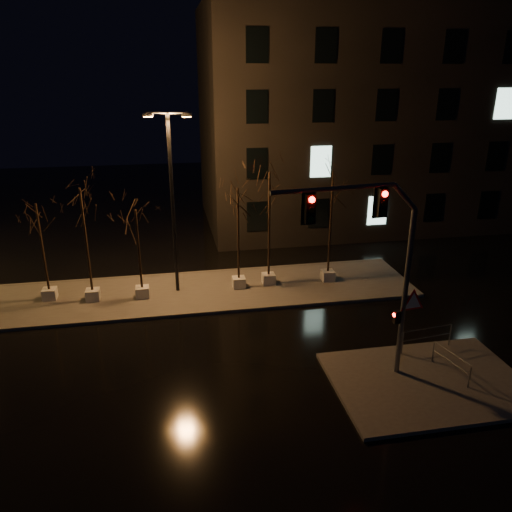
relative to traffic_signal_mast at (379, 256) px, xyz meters
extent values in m
plane|color=black|center=(-5.42, 2.89, -4.92)|extent=(90.00, 90.00, 0.00)
cube|color=#4C4944|center=(-5.42, 8.89, -4.85)|extent=(22.00, 5.00, 0.15)
cube|color=#4C4944|center=(2.08, -0.61, -4.85)|extent=(7.00, 5.00, 0.15)
cube|color=black|center=(8.58, 20.89, 2.58)|extent=(25.00, 12.00, 15.00)
cube|color=silver|center=(-12.91, 9.18, -4.50)|extent=(0.65, 0.65, 0.55)
cylinder|color=black|center=(-12.91, 9.18, -2.07)|extent=(0.11, 0.11, 4.30)
cube|color=silver|center=(-10.80, 8.70, -4.50)|extent=(0.65, 0.65, 0.55)
cylinder|color=black|center=(-10.80, 8.70, -1.69)|extent=(0.11, 0.11, 5.06)
cube|color=silver|center=(-8.41, 8.59, -4.50)|extent=(0.65, 0.65, 0.55)
cylinder|color=black|center=(-8.41, 8.59, -2.25)|extent=(0.11, 0.11, 3.95)
cube|color=silver|center=(-3.50, 8.90, -4.50)|extent=(0.65, 0.65, 0.55)
cylinder|color=black|center=(-3.50, 8.90, -1.86)|extent=(0.11, 0.11, 4.72)
cube|color=silver|center=(-1.88, 9.10, -4.50)|extent=(0.65, 0.65, 0.55)
cylinder|color=black|center=(-1.88, 9.10, -1.51)|extent=(0.11, 0.11, 5.42)
cube|color=silver|center=(1.35, 8.96, -4.50)|extent=(0.65, 0.65, 0.55)
cylinder|color=black|center=(1.35, 8.96, -1.51)|extent=(0.11, 0.11, 5.42)
cylinder|color=#5B5E62|center=(1.17, 0.14, -1.62)|extent=(0.19, 0.19, 6.31)
cylinder|color=#5B5E62|center=(-1.80, -0.21, 2.42)|extent=(4.19, 0.64, 0.15)
cube|color=black|center=(-0.08, -0.01, 1.84)|extent=(0.34, 0.27, 0.95)
cube|color=black|center=(-2.59, -0.30, 1.84)|extent=(0.34, 0.27, 0.95)
cube|color=black|center=(0.94, 0.12, -2.46)|extent=(0.25, 0.22, 0.47)
cone|color=red|center=(1.49, 0.13, -1.93)|extent=(1.09, 0.16, 1.09)
sphere|color=#FF0C07|center=(1.17, 0.14, 2.16)|extent=(0.19, 0.19, 0.19)
cylinder|color=black|center=(-6.65, 9.10, -0.36)|extent=(0.18, 0.18, 8.82)
cylinder|color=black|center=(-6.65, 9.10, 4.05)|extent=(1.92, 0.46, 0.09)
cube|color=orange|center=(-7.52, 9.27, 3.92)|extent=(0.48, 0.33, 0.18)
cube|color=orange|center=(-5.79, 8.93, 3.92)|extent=(0.48, 0.33, 0.18)
cylinder|color=#5B5E62|center=(1.92, 1.26, -4.32)|extent=(0.05, 0.05, 0.91)
cylinder|color=#5B5E62|center=(4.13, 1.53, -4.32)|extent=(0.05, 0.05, 0.91)
cylinder|color=#5B5E62|center=(3.02, 1.39, -3.81)|extent=(2.22, 0.31, 0.04)
cylinder|color=#5B5E62|center=(3.02, 1.39, -4.21)|extent=(2.22, 0.31, 0.04)
cylinder|color=#5B5E62|center=(3.24, -1.28, -4.36)|extent=(0.05, 0.05, 0.84)
cylinder|color=#5B5E62|center=(2.85, 0.54, -4.36)|extent=(0.05, 0.05, 0.84)
cylinder|color=#5B5E62|center=(3.05, -0.37, -3.89)|extent=(0.43, 1.82, 0.04)
cylinder|color=#5B5E62|center=(3.05, -0.37, -4.26)|extent=(0.43, 1.82, 0.04)
camera|label=1|loc=(-6.94, -14.71, 5.85)|focal=35.00mm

